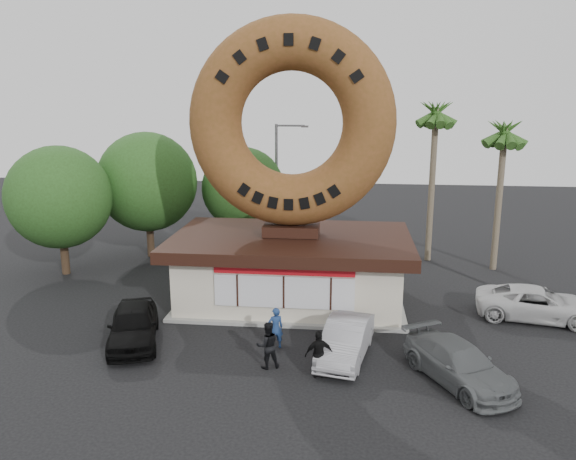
% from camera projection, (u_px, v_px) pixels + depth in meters
% --- Properties ---
extents(ground, '(90.00, 90.00, 0.00)m').
position_uv_depth(ground, '(275.00, 357.00, 21.36)').
color(ground, black).
rests_on(ground, ground).
extents(donut_shop, '(11.20, 7.20, 3.80)m').
position_uv_depth(donut_shop, '(291.00, 266.00, 26.74)').
color(donut_shop, beige).
rests_on(donut_shop, ground).
extents(giant_donut, '(9.35, 2.38, 9.35)m').
position_uv_depth(giant_donut, '(291.00, 123.00, 25.21)').
color(giant_donut, brown).
rests_on(giant_donut, donut_shop).
extents(tree_west, '(6.00, 6.00, 7.65)m').
position_uv_depth(tree_west, '(147.00, 182.00, 33.88)').
color(tree_west, '#473321').
rests_on(tree_west, ground).
extents(tree_mid, '(5.20, 5.20, 6.63)m').
position_uv_depth(tree_mid, '(243.00, 189.00, 35.37)').
color(tree_mid, '#473321').
rests_on(tree_mid, ground).
extents(tree_far, '(5.60, 5.60, 7.14)m').
position_uv_depth(tree_far, '(59.00, 197.00, 30.45)').
color(tree_far, '#473321').
rests_on(tree_far, ground).
extents(palm_near, '(2.60, 2.60, 9.75)m').
position_uv_depth(palm_near, '(436.00, 119.00, 32.16)').
color(palm_near, '#726651').
rests_on(palm_near, ground).
extents(palm_far, '(2.60, 2.60, 8.75)m').
position_uv_depth(palm_far, '(504.00, 138.00, 30.55)').
color(palm_far, '#726651').
rests_on(palm_far, ground).
extents(street_lamp, '(2.11, 0.20, 8.00)m').
position_uv_depth(street_lamp, '(279.00, 180.00, 36.00)').
color(street_lamp, '#59595E').
rests_on(street_lamp, ground).
extents(person_left, '(0.72, 0.60, 1.67)m').
position_uv_depth(person_left, '(276.00, 328.00, 21.91)').
color(person_left, navy).
rests_on(person_left, ground).
extents(person_center, '(1.04, 0.94, 1.76)m').
position_uv_depth(person_center, '(268.00, 345.00, 20.30)').
color(person_center, black).
rests_on(person_center, ground).
extents(person_right, '(1.09, 0.70, 1.72)m').
position_uv_depth(person_right, '(319.00, 354.00, 19.62)').
color(person_right, black).
rests_on(person_right, ground).
extents(car_black, '(3.13, 4.94, 1.57)m').
position_uv_depth(car_black, '(133.00, 325.00, 22.36)').
color(car_black, black).
rests_on(car_black, ground).
extents(car_silver, '(2.32, 4.56, 1.43)m').
position_uv_depth(car_silver, '(346.00, 340.00, 21.15)').
color(car_silver, '#A2A1A6').
rests_on(car_silver, ground).
extents(car_grey, '(3.96, 5.04, 1.36)m').
position_uv_depth(car_grey, '(459.00, 364.00, 19.31)').
color(car_grey, slate).
rests_on(car_grey, ground).
extents(car_white, '(5.54, 3.31, 1.44)m').
position_uv_depth(car_white, '(537.00, 304.00, 24.83)').
color(car_white, silver).
rests_on(car_white, ground).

